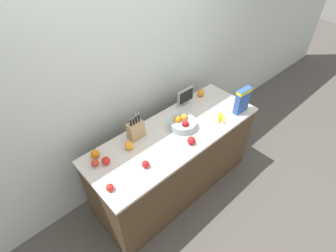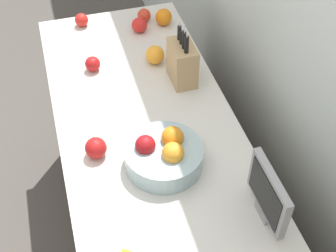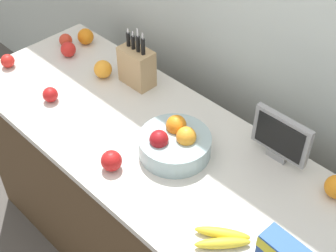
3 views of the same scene
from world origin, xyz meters
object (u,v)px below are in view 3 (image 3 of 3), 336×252
(banana_bunch, at_px, (222,238))
(apple_front, at_px, (68,49))
(fruit_bowl, at_px, (175,143))
(orange_front_right, at_px, (86,37))
(knife_block, at_px, (137,66))
(apple_middle, at_px, (50,95))
(apple_rightmost, at_px, (66,40))
(orange_back_center, at_px, (103,69))
(apple_leftmost, at_px, (111,160))
(small_monitor, at_px, (281,137))
(apple_rear, at_px, (8,61))

(banana_bunch, bearing_deg, apple_front, 166.59)
(fruit_bowl, bearing_deg, orange_front_right, 164.48)
(knife_block, bearing_deg, apple_middle, -115.65)
(apple_rightmost, xyz_separation_m, orange_back_center, (0.34, -0.03, 0.01))
(knife_block, height_order, apple_leftmost, knife_block)
(small_monitor, bearing_deg, apple_leftmost, -130.39)
(apple_front, bearing_deg, small_monitor, 7.14)
(knife_block, distance_m, orange_back_center, 0.17)
(apple_rightmost, bearing_deg, apple_middle, -44.35)
(fruit_bowl, bearing_deg, knife_block, 155.14)
(fruit_bowl, height_order, apple_middle, fruit_bowl)
(knife_block, xyz_separation_m, apple_middle, (-0.17, -0.35, -0.06))
(fruit_bowl, height_order, apple_rightmost, fruit_bowl)
(banana_bunch, bearing_deg, apple_rear, 178.57)
(small_monitor, bearing_deg, fruit_bowl, -139.62)
(apple_middle, bearing_deg, apple_front, 131.30)
(small_monitor, height_order, orange_front_right, small_monitor)
(small_monitor, distance_m, orange_front_right, 1.16)
(orange_front_right, bearing_deg, knife_block, -5.27)
(fruit_bowl, height_order, apple_front, fruit_bowl)
(apple_front, distance_m, apple_leftmost, 0.80)
(apple_leftmost, bearing_deg, apple_rightmost, 154.85)
(apple_middle, bearing_deg, fruit_bowl, 14.33)
(apple_rear, xyz_separation_m, orange_front_right, (0.10, 0.39, 0.01))
(apple_front, height_order, orange_back_center, orange_back_center)
(small_monitor, distance_m, apple_front, 1.14)
(knife_block, relative_size, orange_front_right, 3.52)
(small_monitor, height_order, apple_front, small_monitor)
(fruit_bowl, height_order, apple_leftmost, fruit_bowl)
(apple_rightmost, height_order, apple_middle, same)
(small_monitor, height_order, fruit_bowl, small_monitor)
(orange_front_right, bearing_deg, fruit_bowl, -15.52)
(apple_front, bearing_deg, orange_front_right, 102.95)
(orange_front_right, bearing_deg, apple_rear, -104.17)
(knife_block, xyz_separation_m, apple_leftmost, (0.32, -0.42, -0.05))
(banana_bunch, height_order, apple_rear, apple_rear)
(small_monitor, xyz_separation_m, apple_leftmost, (-0.41, -0.48, -0.07))
(knife_block, relative_size, apple_rightmost, 4.35)
(apple_front, height_order, orange_front_right, orange_front_right)
(knife_block, relative_size, banana_bunch, 1.57)
(apple_front, relative_size, apple_rear, 1.14)
(small_monitor, distance_m, fruit_bowl, 0.39)
(apple_rear, relative_size, orange_back_center, 0.77)
(banana_bunch, distance_m, orange_back_center, 1.02)
(apple_middle, xyz_separation_m, orange_back_center, (0.02, 0.27, 0.01))
(knife_block, bearing_deg, banana_bunch, -24.89)
(apple_middle, distance_m, apple_leftmost, 0.50)
(small_monitor, xyz_separation_m, apple_front, (-1.13, -0.14, -0.07))
(small_monitor, bearing_deg, orange_front_right, -179.41)
(orange_back_center, bearing_deg, apple_rear, -145.00)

